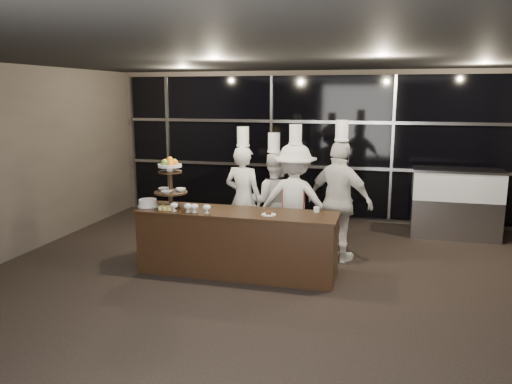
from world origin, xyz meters
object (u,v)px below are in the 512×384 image
(chef_a, at_px, (243,198))
(chef_c, at_px, (295,201))
(layer_cake, at_px, (148,203))
(chef_b, at_px, (274,201))
(display_case, at_px, (456,200))
(chef_d, at_px, (339,201))
(buffet_counter, at_px, (237,242))
(display_stand, at_px, (170,179))

(chef_a, height_order, chef_c, chef_c)
(layer_cake, distance_m, chef_a, 1.58)
(layer_cake, bearing_deg, chef_b, 37.65)
(display_case, distance_m, chef_d, 2.67)
(layer_cake, bearing_deg, chef_c, 26.77)
(layer_cake, height_order, chef_a, chef_a)
(layer_cake, height_order, chef_d, chef_d)
(buffet_counter, height_order, chef_b, chef_b)
(display_case, height_order, chef_c, chef_c)
(chef_b, bearing_deg, chef_d, -13.03)
(buffet_counter, bearing_deg, chef_c, 55.90)
(buffet_counter, bearing_deg, display_case, 40.97)
(chef_b, distance_m, chef_d, 1.12)
(display_case, bearing_deg, chef_a, -152.80)
(display_stand, xyz_separation_m, display_case, (4.23, 2.81, -0.65))
(display_stand, xyz_separation_m, chef_d, (2.34, 0.94, -0.39))
(display_stand, bearing_deg, buffet_counter, 0.01)
(display_stand, relative_size, layer_cake, 2.48)
(buffet_counter, distance_m, display_stand, 1.33)
(buffet_counter, height_order, chef_c, chef_c)
(chef_a, xyz_separation_m, chef_d, (1.55, -0.10, 0.05))
(buffet_counter, bearing_deg, chef_d, 35.00)
(chef_c, height_order, chef_d, chef_d)
(buffet_counter, distance_m, chef_a, 1.14)
(chef_a, distance_m, chef_d, 1.55)
(display_stand, relative_size, chef_b, 0.38)
(display_case, bearing_deg, display_stand, -146.44)
(display_stand, xyz_separation_m, chef_a, (0.79, 1.04, -0.44))
(layer_cake, distance_m, chef_d, 2.87)
(display_case, bearing_deg, chef_b, -151.45)
(layer_cake, xyz_separation_m, chef_a, (1.14, 1.09, -0.08))
(buffet_counter, height_order, chef_a, chef_a)
(display_case, bearing_deg, chef_d, -135.35)
(layer_cake, xyz_separation_m, chef_b, (1.61, 1.24, -0.14))
(layer_cake, xyz_separation_m, chef_d, (2.69, 0.99, -0.03))
(display_stand, relative_size, display_case, 0.49)
(chef_a, bearing_deg, display_case, 27.20)
(chef_a, bearing_deg, chef_c, -5.50)
(display_case, height_order, chef_b, chef_b)
(display_stand, height_order, display_case, display_stand)
(chef_a, distance_m, chef_c, 0.86)
(buffet_counter, relative_size, display_stand, 3.81)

